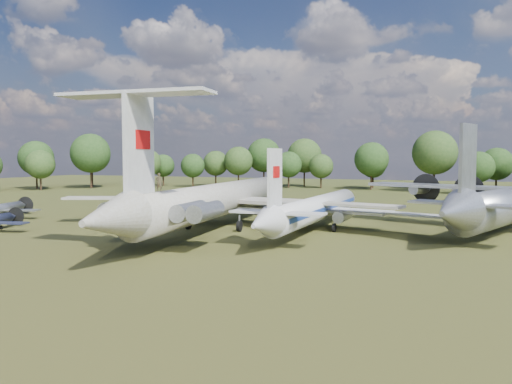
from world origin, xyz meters
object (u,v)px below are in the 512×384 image
at_px(il62_airliner, 220,206).
at_px(an12_transport, 507,210).
at_px(small_prop_northwest, 0,212).
at_px(person_on_il62, 159,182).
at_px(tu104_jet, 317,213).

distance_m(il62_airliner, an12_transport, 35.34).
xyz_separation_m(an12_transport, small_prop_northwest, (-68.27, -12.81, -1.58)).
height_order(an12_transport, person_on_il62, person_on_il62).
bearing_deg(person_on_il62, il62_airliner, -103.82).
distance_m(il62_airliner, person_on_il62, 16.72).
xyz_separation_m(tu104_jet, person_on_il62, (-10.81, -19.15, 4.61)).
xyz_separation_m(tu104_jet, small_prop_northwest, (-46.17, -6.53, -0.98)).
relative_size(il62_airliner, person_on_il62, 32.76).
relative_size(an12_transport, small_prop_northwest, 2.68).
height_order(an12_transport, small_prop_northwest, an12_transport).
xyz_separation_m(il62_airliner, tu104_jet, (12.03, 2.92, -0.79)).
bearing_deg(an12_transport, person_on_il62, -120.95).
xyz_separation_m(small_prop_northwest, person_on_il62, (35.36, -12.62, 5.59)).
bearing_deg(small_prop_northwest, tu104_jet, -7.72).
relative_size(tu104_jet, person_on_il62, 23.36).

